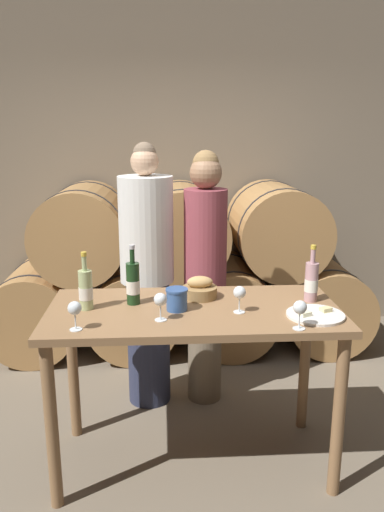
# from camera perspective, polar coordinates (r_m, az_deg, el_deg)

# --- Properties ---
(ground_plane) EXTENTS (10.00, 10.00, 0.00)m
(ground_plane) POSITION_cam_1_polar(r_m,az_deg,el_deg) (3.13, 0.18, -22.30)
(ground_plane) COLOR #726654
(stone_wall_back) EXTENTS (10.00, 0.12, 3.20)m
(stone_wall_back) POSITION_cam_1_polar(r_m,az_deg,el_deg) (4.73, -1.57, 11.13)
(stone_wall_back) COLOR gray
(stone_wall_back) RESTS_ON ground_plane
(barrel_stack) EXTENTS (3.19, 0.93, 1.42)m
(barrel_stack) POSITION_cam_1_polar(r_m,az_deg,el_deg) (4.31, -1.21, -1.92)
(barrel_stack) COLOR #A87A47
(barrel_stack) RESTS_ON ground_plane
(tasting_table) EXTENTS (1.56, 0.73, 0.94)m
(tasting_table) POSITION_cam_1_polar(r_m,az_deg,el_deg) (2.73, 0.19, -8.62)
(tasting_table) COLOR olive
(tasting_table) RESTS_ON ground_plane
(person_left) EXTENTS (0.36, 0.36, 1.79)m
(person_left) POSITION_cam_1_polar(r_m,az_deg,el_deg) (3.35, -5.14, -2.34)
(person_left) COLOR #2D334C
(person_left) RESTS_ON ground_plane
(person_right) EXTENTS (0.29, 0.29, 1.74)m
(person_right) POSITION_cam_1_polar(r_m,az_deg,el_deg) (3.36, 1.51, -2.07)
(person_right) COLOR #756651
(person_right) RESTS_ON ground_plane
(wine_bottle_red) EXTENTS (0.07, 0.07, 0.33)m
(wine_bottle_red) POSITION_cam_1_polar(r_m,az_deg,el_deg) (2.72, -6.76, -3.09)
(wine_bottle_red) COLOR #193819
(wine_bottle_red) RESTS_ON tasting_table
(wine_bottle_white) EXTENTS (0.07, 0.07, 0.31)m
(wine_bottle_white) POSITION_cam_1_polar(r_m,az_deg,el_deg) (2.69, -12.06, -3.75)
(wine_bottle_white) COLOR #ADBC7F
(wine_bottle_white) RESTS_ON tasting_table
(wine_bottle_rose) EXTENTS (0.07, 0.07, 0.32)m
(wine_bottle_rose) POSITION_cam_1_polar(r_m,az_deg,el_deg) (2.83, 13.48, -2.86)
(wine_bottle_rose) COLOR #BC8E93
(wine_bottle_rose) RESTS_ON tasting_table
(blue_crock) EXTENTS (0.12, 0.12, 0.12)m
(blue_crock) POSITION_cam_1_polar(r_m,az_deg,el_deg) (2.63, -1.75, -4.87)
(blue_crock) COLOR #335693
(blue_crock) RESTS_ON tasting_table
(bread_basket) EXTENTS (0.19, 0.19, 0.13)m
(bread_basket) POSITION_cam_1_polar(r_m,az_deg,el_deg) (2.82, 0.91, -3.85)
(bread_basket) COLOR olive
(bread_basket) RESTS_ON tasting_table
(cheese_plate) EXTENTS (0.30, 0.30, 0.04)m
(cheese_plate) POSITION_cam_1_polar(r_m,az_deg,el_deg) (2.64, 13.92, -6.52)
(cheese_plate) COLOR white
(cheese_plate) RESTS_ON tasting_table
(wine_glass_far_left) EXTENTS (0.07, 0.07, 0.14)m
(wine_glass_far_left) POSITION_cam_1_polar(r_m,az_deg,el_deg) (2.43, -13.26, -5.94)
(wine_glass_far_left) COLOR white
(wine_glass_far_left) RESTS_ON tasting_table
(wine_glass_left) EXTENTS (0.07, 0.07, 0.14)m
(wine_glass_left) POSITION_cam_1_polar(r_m,az_deg,el_deg) (2.48, -3.63, -5.10)
(wine_glass_left) COLOR white
(wine_glass_left) RESTS_ON tasting_table
(wine_glass_center) EXTENTS (0.07, 0.07, 0.14)m
(wine_glass_center) POSITION_cam_1_polar(r_m,az_deg,el_deg) (2.59, 5.46, -4.27)
(wine_glass_center) COLOR white
(wine_glass_center) RESTS_ON tasting_table
(wine_glass_right) EXTENTS (0.07, 0.07, 0.14)m
(wine_glass_right) POSITION_cam_1_polar(r_m,az_deg,el_deg) (2.43, 12.24, -5.87)
(wine_glass_right) COLOR white
(wine_glass_right) RESTS_ON tasting_table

